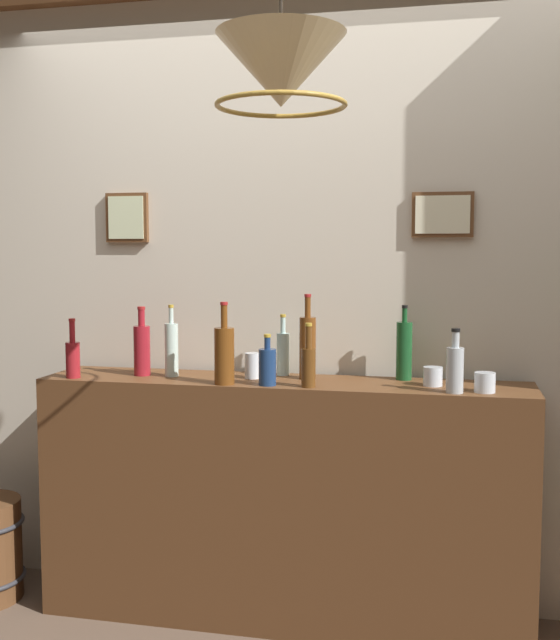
# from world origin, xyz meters

# --- Properties ---
(panelled_rear_partition) EXTENTS (3.43, 0.15, 2.88)m
(panelled_rear_partition) POSITION_xyz_m (-0.00, 1.10, 1.51)
(panelled_rear_partition) COLOR beige
(panelled_rear_partition) RESTS_ON ground
(bar_shelf_unit) EXTENTS (1.98, 0.37, 1.00)m
(bar_shelf_unit) POSITION_xyz_m (0.00, 0.83, 0.50)
(bar_shelf_unit) COLOR brown
(bar_shelf_unit) RESTS_ON ground
(liquor_bottle_mezcal) EXTENTS (0.07, 0.07, 0.35)m
(liquor_bottle_mezcal) POSITION_xyz_m (0.09, 0.89, 1.13)
(liquor_bottle_mezcal) COLOR brown
(liquor_bottle_mezcal) RESTS_ON bar_shelf_unit
(liquor_bottle_sherry) EXTENTS (0.06, 0.06, 0.30)m
(liquor_bottle_sherry) POSITION_xyz_m (-0.47, 0.84, 1.12)
(liquor_bottle_sherry) COLOR silver
(liquor_bottle_sherry) RESTS_ON bar_shelf_unit
(liquor_bottle_scotch) EXTENTS (0.06, 0.06, 0.24)m
(liquor_bottle_scotch) POSITION_xyz_m (0.68, 0.71, 1.09)
(liquor_bottle_scotch) COLOR #B1B8BD
(liquor_bottle_scotch) RESTS_ON bar_shelf_unit
(liquor_bottle_port) EXTENTS (0.08, 0.08, 0.32)m
(liquor_bottle_port) POSITION_xyz_m (-0.21, 0.70, 1.12)
(liquor_bottle_port) COLOR brown
(liquor_bottle_port) RESTS_ON bar_shelf_unit
(liquor_bottle_vodka) EXTENTS (0.05, 0.05, 0.25)m
(liquor_bottle_vodka) POSITION_xyz_m (0.13, 0.71, 1.09)
(liquor_bottle_vodka) COLOR #5C3615
(liquor_bottle_vodka) RESTS_ON bar_shelf_unit
(liquor_bottle_whiskey) EXTENTS (0.06, 0.06, 0.30)m
(liquor_bottle_whiskey) POSITION_xyz_m (0.48, 0.96, 1.12)
(liquor_bottle_whiskey) COLOR #194E25
(liquor_bottle_whiskey) RESTS_ON bar_shelf_unit
(liquor_bottle_vermouth) EXTENTS (0.06, 0.06, 0.25)m
(liquor_bottle_vermouth) POSITION_xyz_m (-0.86, 0.71, 1.09)
(liquor_bottle_vermouth) COLOR maroon
(liquor_bottle_vermouth) RESTS_ON bar_shelf_unit
(liquor_bottle_rum) EXTENTS (0.07, 0.07, 0.29)m
(liquor_bottle_rum) POSITION_xyz_m (-0.60, 0.83, 1.11)
(liquor_bottle_rum) COLOR maroon
(liquor_bottle_rum) RESTS_ON bar_shelf_unit
(liquor_bottle_amaro) EXTENTS (0.07, 0.07, 0.20)m
(liquor_bottle_amaro) POSITION_xyz_m (-0.03, 0.71, 1.08)
(liquor_bottle_amaro) COLOR navy
(liquor_bottle_amaro) RESTS_ON bar_shelf_unit
(liquor_bottle_tequila) EXTENTS (0.05, 0.05, 0.26)m
(liquor_bottle_tequila) POSITION_xyz_m (-0.03, 0.97, 1.10)
(liquor_bottle_tequila) COLOR silver
(liquor_bottle_tequila) RESTS_ON bar_shelf_unit
(glass_tumbler_rocks) EXTENTS (0.08, 0.08, 0.07)m
(glass_tumbler_rocks) POSITION_xyz_m (0.79, 0.74, 1.04)
(glass_tumbler_rocks) COLOR silver
(glass_tumbler_rocks) RESTS_ON bar_shelf_unit
(glass_tumbler_highball) EXTENTS (0.06, 0.06, 0.10)m
(glass_tumbler_highball) POSITION_xyz_m (-0.13, 0.86, 1.05)
(glass_tumbler_highball) COLOR silver
(glass_tumbler_highball) RESTS_ON bar_shelf_unit
(glass_tumbler_shot) EXTENTS (0.07, 0.07, 0.07)m
(glass_tumbler_shot) POSITION_xyz_m (0.60, 0.84, 1.04)
(glass_tumbler_shot) COLOR silver
(glass_tumbler_shot) RESTS_ON bar_shelf_unit
(pendant_lamp) EXTENTS (0.42, 0.42, 0.61)m
(pendant_lamp) POSITION_xyz_m (0.13, 0.23, 2.08)
(pendant_lamp) COLOR beige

